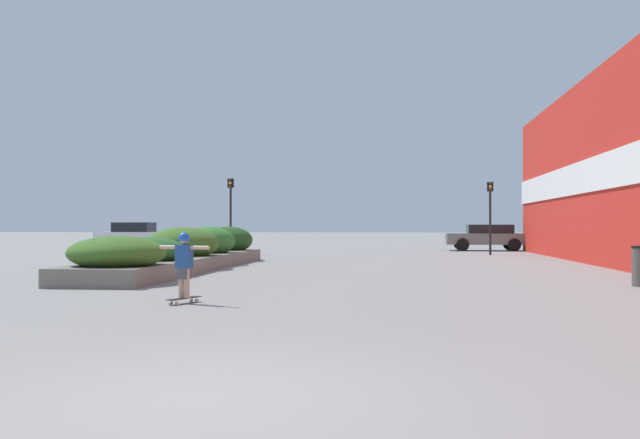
{
  "coord_description": "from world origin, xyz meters",
  "views": [
    {
      "loc": [
        1.51,
        -5.56,
        1.37
      ],
      "look_at": [
        -0.7,
        14.12,
        1.56
      ],
      "focal_mm": 40.0,
      "sensor_mm": 36.0,
      "label": 1
    }
  ],
  "objects_px": {
    "traffic_light_left": "(231,203)",
    "car_center_right": "(132,235)",
    "skateboard": "(184,299)",
    "traffic_light_right": "(490,205)",
    "skateboarder": "(184,258)",
    "car_leftmost": "(487,237)"
  },
  "relations": [
    {
      "from": "skateboarder",
      "to": "car_center_right",
      "type": "bearing_deg",
      "value": 134.88
    },
    {
      "from": "skateboard",
      "to": "traffic_light_right",
      "type": "distance_m",
      "value": 23.7
    },
    {
      "from": "skateboarder",
      "to": "traffic_light_left",
      "type": "height_order",
      "value": "traffic_light_left"
    },
    {
      "from": "traffic_light_left",
      "to": "skateboard",
      "type": "bearing_deg",
      "value": -78.51
    },
    {
      "from": "skateboarder",
      "to": "car_leftmost",
      "type": "relative_size",
      "value": 0.26
    },
    {
      "from": "traffic_light_right",
      "to": "car_center_right",
      "type": "bearing_deg",
      "value": 163.5
    },
    {
      "from": "car_center_right",
      "to": "traffic_light_right",
      "type": "bearing_deg",
      "value": -106.5
    },
    {
      "from": "car_center_right",
      "to": "traffic_light_right",
      "type": "relative_size",
      "value": 1.12
    },
    {
      "from": "traffic_light_right",
      "to": "car_leftmost",
      "type": "bearing_deg",
      "value": 84.47
    },
    {
      "from": "skateboarder",
      "to": "skateboard",
      "type": "bearing_deg",
      "value": 0.0
    },
    {
      "from": "car_leftmost",
      "to": "traffic_light_right",
      "type": "relative_size",
      "value": 1.29
    },
    {
      "from": "car_center_right",
      "to": "traffic_light_right",
      "type": "height_order",
      "value": "traffic_light_right"
    },
    {
      "from": "traffic_light_left",
      "to": "car_center_right",
      "type": "bearing_deg",
      "value": 140.0
    },
    {
      "from": "car_leftmost",
      "to": "car_center_right",
      "type": "xyz_separation_m",
      "value": [
        -20.49,
        -0.18,
        0.04
      ]
    },
    {
      "from": "skateboard",
      "to": "traffic_light_left",
      "type": "distance_m",
      "value": 22.43
    },
    {
      "from": "car_leftmost",
      "to": "skateboard",
      "type": "bearing_deg",
      "value": 162.97
    },
    {
      "from": "traffic_light_left",
      "to": "traffic_light_right",
      "type": "height_order",
      "value": "traffic_light_left"
    },
    {
      "from": "skateboard",
      "to": "car_leftmost",
      "type": "height_order",
      "value": "car_leftmost"
    },
    {
      "from": "traffic_light_right",
      "to": "skateboard",
      "type": "bearing_deg",
      "value": -109.98
    },
    {
      "from": "car_leftmost",
      "to": "car_center_right",
      "type": "distance_m",
      "value": 20.49
    },
    {
      "from": "skateboarder",
      "to": "car_center_right",
      "type": "xyz_separation_m",
      "value": [
        -11.85,
        28.06,
        0.02
      ]
    },
    {
      "from": "skateboard",
      "to": "traffic_light_right",
      "type": "bearing_deg",
      "value": 92.01
    }
  ]
}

